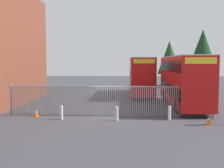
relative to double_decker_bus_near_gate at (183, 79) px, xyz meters
The scene contains 11 objects.
ground_plane 7.55m from the double_decker_bus_near_gate, 150.69° to the left, with size 100.00×100.00×0.00m, color #3D3D42.
palisade_fence 7.71m from the double_decker_bus_near_gate, 143.75° to the right, with size 14.91×0.14×2.35m.
double_decker_bus_near_gate is the anchor object (origin of this frame).
double_decker_bus_behind_fence_left 8.78m from the double_decker_bus_near_gate, 111.67° to the left, with size 2.54×10.81×4.42m.
bollard_near_left 11.29m from the double_decker_bus_near_gate, 147.52° to the right, with size 0.20×0.20×0.95m, color silver.
bollard_center_front 8.61m from the double_decker_bus_near_gate, 132.00° to the right, with size 0.20×0.20×0.95m, color silver.
bollard_near_right 6.41m from the double_decker_bus_near_gate, 110.01° to the right, with size 0.20×0.20×0.95m, color silver.
traffic_cone_by_gate 7.32m from the double_decker_bus_near_gate, 88.76° to the right, with size 0.34×0.34×0.59m.
traffic_cone_mid_forecourt 12.71m from the double_decker_bus_near_gate, 155.60° to the right, with size 0.34×0.34×0.59m.
tree_tall_back 19.02m from the double_decker_bus_near_gate, 69.48° to the left, with size 4.22×4.22×8.86m.
tree_short_side 21.46m from the double_decker_bus_near_gate, 84.14° to the left, with size 3.86×3.86×7.47m.
Camera 1 is at (1.17, -19.19, 3.86)m, focal length 42.89 mm.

